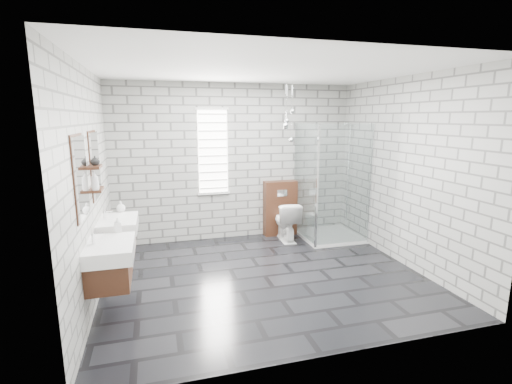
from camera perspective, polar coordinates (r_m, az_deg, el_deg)
name	(u,v)px	position (r m, az deg, el deg)	size (l,w,h in m)	color
floor	(265,277)	(5.19, 1.40, -12.92)	(4.20, 3.60, 0.02)	black
ceiling	(266,69)	(4.76, 1.57, 18.45)	(4.20, 3.60, 0.02)	white
wall_back	(236,162)	(6.53, -3.17, 4.56)	(4.20, 0.02, 2.70)	#9F9F9A
wall_front	(329,213)	(3.14, 11.16, -3.13)	(4.20, 0.02, 2.70)	#9F9F9A
wall_left	(89,187)	(4.64, -24.28, 0.77)	(0.02, 3.60, 2.70)	#9F9F9A
wall_right	(405,172)	(5.76, 22.01, 2.83)	(0.02, 3.60, 2.70)	#9F9F9A
vanity_left	(106,252)	(4.19, -22.04, -8.53)	(0.47, 0.70, 1.57)	#442415
vanity_right	(115,226)	(5.12, -20.87, -4.89)	(0.47, 0.70, 1.57)	#442415
shelf_lower	(96,190)	(4.59, -23.36, 0.34)	(0.14, 0.30, 0.03)	#442415
shelf_upper	(94,167)	(4.55, -23.62, 3.56)	(0.14, 0.30, 0.03)	#442415
window	(213,152)	(6.40, -6.65, 6.17)	(0.56, 0.05, 1.48)	white
cistern_panel	(280,208)	(6.79, 3.73, -2.48)	(0.60, 0.20, 1.00)	#442415
flush_plate	(282,193)	(6.63, 4.06, -0.17)	(0.18, 0.01, 0.12)	silver
shower_enclosure	(328,212)	(6.59, 10.99, -3.06)	(1.00, 1.00, 2.03)	white
pendant_cluster	(288,124)	(6.27, 4.97, 10.36)	(0.24, 0.23, 0.99)	silver
toilet	(286,221)	(6.54, 4.63, -4.46)	(0.38, 0.67, 0.69)	white
soap_bottle_a	(118,225)	(4.49, -20.51, -4.71)	(0.08, 0.08, 0.17)	#B2B2B2
soap_bottle_b	(121,207)	(5.42, -20.08, -2.11)	(0.12, 0.12, 0.15)	#B2B2B2
soap_bottle_c	(95,181)	(4.45, -23.55, 1.61)	(0.08, 0.08, 0.21)	#B2B2B2
vase	(95,161)	(4.56, -23.53, 4.45)	(0.10, 0.10, 0.11)	#B2B2B2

